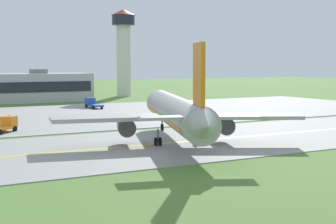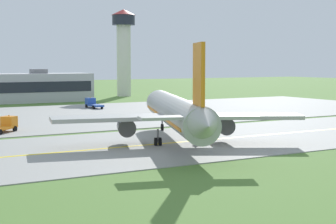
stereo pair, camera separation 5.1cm
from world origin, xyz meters
TOP-DOWN VIEW (x-y plane):
  - ground_plane at (0.00, 0.00)m, footprint 500.00×500.00m
  - taxiway_strip at (0.00, 0.00)m, footprint 240.00×28.00m
  - apron_pad at (10.00, 42.00)m, footprint 140.00×52.00m
  - taxiway_centreline at (0.00, 0.00)m, footprint 220.00×0.60m
  - airplane_lead at (0.84, -0.50)m, footprint 31.42×38.14m
  - service_truck_baggage at (-16.19, 22.08)m, footprint 5.99×5.96m
  - service_truck_fuel at (11.62, 56.39)m, footprint 2.53×6.47m
  - terminal_building at (-2.27, 83.88)m, footprint 46.15×11.28m
  - control_tower at (37.47, 94.75)m, footprint 7.60×7.60m

SIDE VIEW (x-z plane):
  - ground_plane at x=0.00m, z-range 0.00..0.00m
  - taxiway_strip at x=0.00m, z-range 0.00..0.10m
  - apron_pad at x=10.00m, z-range 0.00..0.10m
  - taxiway_centreline at x=0.00m, z-range 0.10..0.11m
  - service_truck_baggage at x=-16.19m, z-range -0.11..2.48m
  - service_truck_fuel at x=11.62m, z-range -0.11..2.48m
  - terminal_building at x=-2.27m, z-range -0.58..8.33m
  - airplane_lead at x=0.84m, z-range -2.22..10.48m
  - control_tower at x=37.47m, z-range 2.78..30.16m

